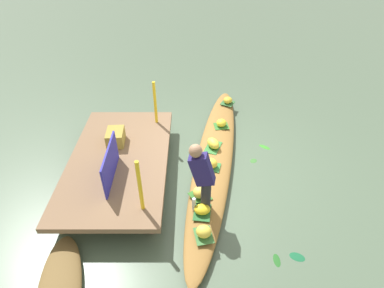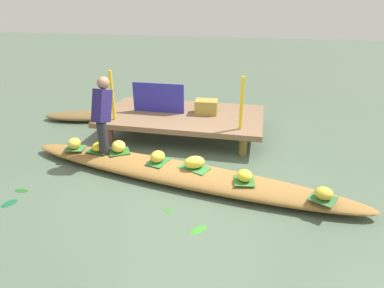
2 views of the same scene
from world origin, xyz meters
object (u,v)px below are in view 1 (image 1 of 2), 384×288
(water_bottle, at_px, (194,204))
(produce_crate, at_px, (116,137))
(banana_bunch_2, at_px, (228,100))
(banana_bunch_3, at_px, (204,232))
(banana_bunch_5, at_px, (202,209))
(market_banner, at_px, (110,164))
(banana_bunch_4, at_px, (200,192))
(vendor_boat, at_px, (214,158))
(vendor_person, at_px, (202,174))
(banana_bunch_0, at_px, (213,143))
(banana_bunch_6, at_px, (211,163))
(banana_bunch_1, at_px, (221,123))

(water_bottle, bearing_deg, produce_crate, 45.41)
(banana_bunch_2, height_order, banana_bunch_3, banana_bunch_3)
(banana_bunch_5, height_order, market_banner, market_banner)
(banana_bunch_4, height_order, produce_crate, produce_crate)
(banana_bunch_2, relative_size, market_banner, 0.22)
(banana_bunch_2, bearing_deg, banana_bunch_3, 169.65)
(vendor_boat, distance_m, vendor_person, 1.60)
(banana_bunch_0, height_order, banana_bunch_4, banana_bunch_4)
(banana_bunch_3, height_order, market_banner, market_banner)
(banana_bunch_6, bearing_deg, banana_bunch_4, 163.70)
(banana_bunch_5, relative_size, market_banner, 0.25)
(vendor_boat, xyz_separation_m, banana_bunch_0, (0.22, 0.02, 0.21))
(banana_bunch_0, relative_size, banana_bunch_5, 1.22)
(banana_bunch_1, height_order, banana_bunch_2, banana_bunch_1)
(banana_bunch_2, xyz_separation_m, vendor_person, (-3.35, 0.74, 0.62))
(vendor_boat, xyz_separation_m, banana_bunch_3, (-1.93, 0.28, 0.21))
(banana_bunch_0, height_order, banana_bunch_5, banana_bunch_0)
(banana_bunch_4, height_order, banana_bunch_5, banana_bunch_4)
(banana_bunch_1, distance_m, market_banner, 2.79)
(produce_crate, bearing_deg, vendor_boat, -92.27)
(banana_bunch_1, distance_m, produce_crate, 2.34)
(banana_bunch_5, xyz_separation_m, banana_bunch_6, (1.10, -0.19, 0.02))
(banana_bunch_0, xyz_separation_m, banana_bunch_1, (0.77, -0.23, -0.01))
(vendor_boat, bearing_deg, banana_bunch_1, -2.17)
(vendor_boat, height_order, banana_bunch_0, banana_bunch_0)
(vendor_person, relative_size, water_bottle, 5.11)
(banana_bunch_4, bearing_deg, banana_bunch_0, -12.20)
(banana_bunch_0, relative_size, market_banner, 0.30)
(banana_bunch_2, relative_size, vendor_person, 0.18)
(banana_bunch_1, distance_m, banana_bunch_5, 2.52)
(banana_bunch_2, distance_m, banana_bunch_3, 4.01)
(banana_bunch_3, relative_size, produce_crate, 0.53)
(water_bottle, bearing_deg, banana_bunch_1, -14.58)
(produce_crate, bearing_deg, banana_bunch_5, -133.52)
(water_bottle, xyz_separation_m, produce_crate, (1.49, 1.51, 0.25))
(banana_bunch_5, height_order, vendor_person, vendor_person)
(banana_bunch_3, xyz_separation_m, banana_bunch_4, (0.80, 0.04, 0.00))
(banana_bunch_0, bearing_deg, water_bottle, 166.27)
(vendor_boat, xyz_separation_m, banana_bunch_1, (0.99, -0.21, 0.20))
(banana_bunch_6, bearing_deg, banana_bunch_1, -12.29)
(banana_bunch_4, distance_m, water_bottle, 0.30)
(banana_bunch_0, xyz_separation_m, banana_bunch_4, (-1.36, 0.29, 0.00))
(banana_bunch_0, height_order, vendor_person, vendor_person)
(banana_bunch_2, distance_m, vendor_person, 3.49)
(water_bottle, distance_m, produce_crate, 2.13)
(banana_bunch_0, relative_size, banana_bunch_1, 1.41)
(banana_bunch_5, xyz_separation_m, market_banner, (0.59, 1.52, 0.45))
(vendor_person, height_order, water_bottle, vendor_person)
(banana_bunch_6, height_order, vendor_person, vendor_person)
(vendor_boat, xyz_separation_m, market_banner, (-0.89, 1.81, 0.64))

